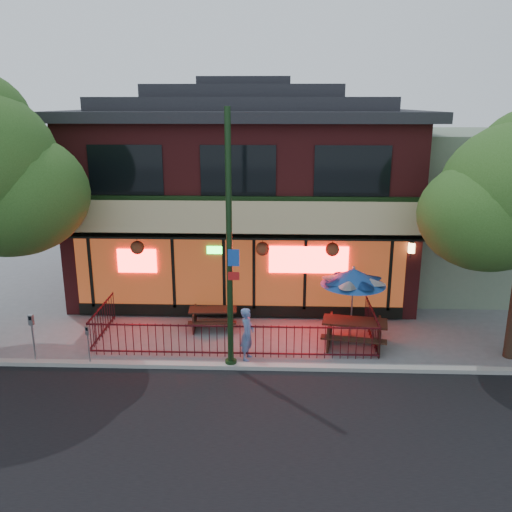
{
  "coord_description": "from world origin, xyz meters",
  "views": [
    {
      "loc": [
        1.2,
        -14.01,
        7.1
      ],
      "look_at": [
        0.61,
        2.0,
        2.52
      ],
      "focal_mm": 38.0,
      "sensor_mm": 36.0,
      "label": 1
    }
  ],
  "objects_px": {
    "street_light": "(230,258)",
    "picnic_table_left": "(213,315)",
    "patio_umbrella": "(353,277)",
    "parking_meter_near": "(88,339)",
    "parking_meter_far": "(32,331)",
    "picnic_table_right": "(354,329)",
    "pedestrian": "(247,334)"
  },
  "relations": [
    {
      "from": "picnic_table_right",
      "to": "pedestrian",
      "type": "distance_m",
      "value": 3.32
    },
    {
      "from": "patio_umbrella",
      "to": "parking_meter_far",
      "type": "relative_size",
      "value": 1.56
    },
    {
      "from": "parking_meter_far",
      "to": "picnic_table_right",
      "type": "bearing_deg",
      "value": 9.16
    },
    {
      "from": "street_light",
      "to": "parking_meter_near",
      "type": "height_order",
      "value": "street_light"
    },
    {
      "from": "patio_umbrella",
      "to": "pedestrian",
      "type": "height_order",
      "value": "patio_umbrella"
    },
    {
      "from": "patio_umbrella",
      "to": "parking_meter_far",
      "type": "height_order",
      "value": "patio_umbrella"
    },
    {
      "from": "parking_meter_near",
      "to": "parking_meter_far",
      "type": "xyz_separation_m",
      "value": [
        -1.58,
        0.08,
        0.19
      ]
    },
    {
      "from": "picnic_table_right",
      "to": "patio_umbrella",
      "type": "relative_size",
      "value": 0.93
    },
    {
      "from": "street_light",
      "to": "parking_meter_far",
      "type": "relative_size",
      "value": 4.78
    },
    {
      "from": "picnic_table_left",
      "to": "pedestrian",
      "type": "bearing_deg",
      "value": -60.2
    },
    {
      "from": "patio_umbrella",
      "to": "parking_meter_near",
      "type": "relative_size",
      "value": 1.93
    },
    {
      "from": "picnic_table_right",
      "to": "pedestrian",
      "type": "bearing_deg",
      "value": -162.97
    },
    {
      "from": "street_light",
      "to": "picnic_table_left",
      "type": "bearing_deg",
      "value": 106.8
    },
    {
      "from": "picnic_table_right",
      "to": "street_light",
      "type": "bearing_deg",
      "value": -157.74
    },
    {
      "from": "street_light",
      "to": "patio_umbrella",
      "type": "height_order",
      "value": "street_light"
    },
    {
      "from": "pedestrian",
      "to": "parking_meter_far",
      "type": "height_order",
      "value": "pedestrian"
    },
    {
      "from": "picnic_table_left",
      "to": "parking_meter_near",
      "type": "relative_size",
      "value": 1.36
    },
    {
      "from": "picnic_table_left",
      "to": "pedestrian",
      "type": "distance_m",
      "value": 2.51
    },
    {
      "from": "picnic_table_right",
      "to": "parking_meter_far",
      "type": "bearing_deg",
      "value": -170.84
    },
    {
      "from": "patio_umbrella",
      "to": "parking_meter_near",
      "type": "distance_m",
      "value": 7.96
    },
    {
      "from": "street_light",
      "to": "patio_umbrella",
      "type": "distance_m",
      "value": 4.4
    },
    {
      "from": "street_light",
      "to": "pedestrian",
      "type": "height_order",
      "value": "street_light"
    },
    {
      "from": "picnic_table_left",
      "to": "patio_umbrella",
      "type": "bearing_deg",
      "value": -5.53
    },
    {
      "from": "picnic_table_right",
      "to": "parking_meter_far",
      "type": "distance_m",
      "value": 9.24
    },
    {
      "from": "parking_meter_near",
      "to": "street_light",
      "type": "bearing_deg",
      "value": 1.13
    },
    {
      "from": "parking_meter_near",
      "to": "parking_meter_far",
      "type": "height_order",
      "value": "parking_meter_far"
    },
    {
      "from": "picnic_table_right",
      "to": "patio_umbrella",
      "type": "height_order",
      "value": "patio_umbrella"
    },
    {
      "from": "patio_umbrella",
      "to": "picnic_table_right",
      "type": "bearing_deg",
      "value": -90.0
    },
    {
      "from": "pedestrian",
      "to": "parking_meter_far",
      "type": "relative_size",
      "value": 1.05
    },
    {
      "from": "picnic_table_right",
      "to": "picnic_table_left",
      "type": "bearing_deg",
      "value": 164.93
    },
    {
      "from": "pedestrian",
      "to": "parking_meter_near",
      "type": "distance_m",
      "value": 4.41
    },
    {
      "from": "street_light",
      "to": "patio_umbrella",
      "type": "bearing_deg",
      "value": 31.81
    }
  ]
}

